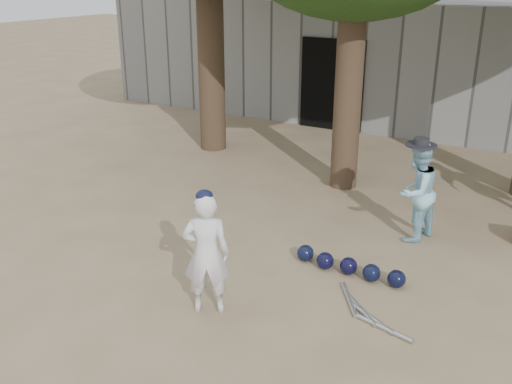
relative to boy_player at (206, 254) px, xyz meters
The scene contains 6 objects.
ground 1.16m from the boy_player, 150.76° to the left, with size 70.00×70.00×0.00m, color #937C5E.
boy_player is the anchor object (origin of this frame).
spectator_blue 3.43m from the boy_player, 63.65° to the left, with size 0.71×0.55×1.46m, color #92CCE3.
back_building 10.83m from the boy_player, 94.18° to the left, with size 16.00×5.24×3.00m.
helmet_row 2.04m from the boy_player, 55.34° to the left, with size 1.51×0.30×0.23m.
bat_pile 1.95m from the boy_player, 26.17° to the left, with size 1.12×0.79×0.06m.
Camera 1 is at (4.12, -5.10, 3.69)m, focal length 40.00 mm.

